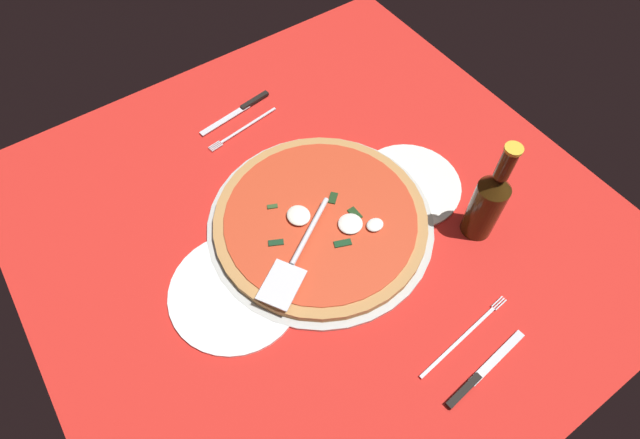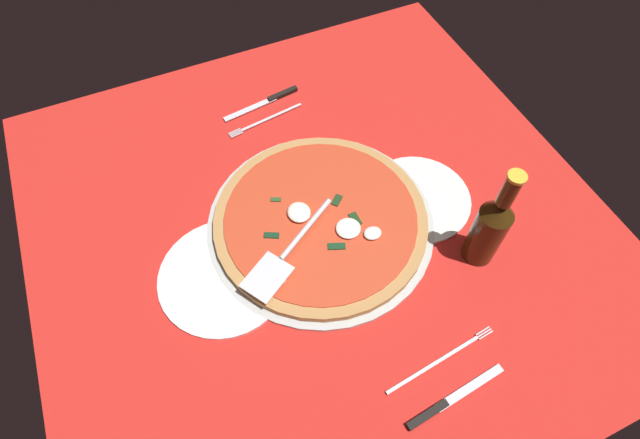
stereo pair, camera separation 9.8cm
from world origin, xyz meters
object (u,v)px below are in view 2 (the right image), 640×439
pizza_server (287,252)px  pizza (320,220)px  beer_bottle (490,227)px  dinner_plate_left (417,199)px  dinner_plate_right (224,276)px  place_setting_near (267,111)px  place_setting_far (444,382)px

pizza_server → pizza: bearing=179.3°
pizza → beer_bottle: 31.54cm
dinner_plate_left → dinner_plate_right: same height
pizza → place_setting_near: (-1.57, -33.74, -1.65)cm
place_setting_near → place_setting_far: 70.34cm
place_setting_near → dinner_plate_left: bearing=109.5°
dinner_plate_left → pizza: (20.69, -2.52, 1.51)cm
dinner_plate_right → beer_bottle: bearing=162.0°
dinner_plate_right → pizza: pizza is taller
pizza_server → place_setting_far: bearing=84.1°
pizza → pizza_server: bearing=30.9°
pizza → pizza_server: size_ratio=1.87×
pizza → place_setting_far: 36.99cm
pizza → place_setting_far: (-6.03, 36.46, -1.65)cm
dinner_plate_left → beer_bottle: 18.41cm
pizza_server → place_setting_near: (-10.54, -39.12, -4.16)cm
pizza → place_setting_far: size_ratio=1.92×
place_setting_near → beer_bottle: beer_bottle is taller
dinner_plate_right → place_setting_far: bearing=129.1°
dinner_plate_right → place_setting_near: bearing=-121.3°
dinner_plate_right → pizza_server: pizza_server is taller
beer_bottle → dinner_plate_right: bearing=-18.0°
pizza → beer_bottle: beer_bottle is taller
place_setting_far → beer_bottle: size_ratio=0.90×
dinner_plate_left → dinner_plate_right: size_ratio=0.89×
pizza_server → place_setting_far: pizza_server is taller
place_setting_far → beer_bottle: (-18.70, -18.36, 9.09)cm
dinner_plate_left → beer_bottle: beer_bottle is taller
place_setting_near → beer_bottle: size_ratio=0.87×
pizza_server → place_setting_near: pizza_server is taller
dinner_plate_right → place_setting_near: 43.30cm
pizza → place_setting_near: size_ratio=2.00×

